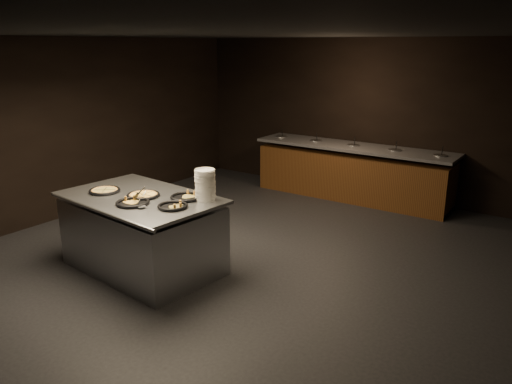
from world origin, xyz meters
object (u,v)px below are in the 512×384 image
serving_counter (143,234)px  pan_veggie_whole (105,191)px  pan_cheese_whole (143,195)px  plate_stack (205,185)px

serving_counter → pan_veggie_whole: 0.74m
serving_counter → pan_veggie_whole: (-0.51, -0.13, 0.53)m
serving_counter → pan_cheese_whole: size_ratio=5.24×
serving_counter → pan_veggie_whole: size_ratio=5.45×
plate_stack → pan_veggie_whole: bearing=-159.4°
plate_stack → pan_veggie_whole: size_ratio=0.96×
plate_stack → serving_counter: bearing=-155.3°
plate_stack → pan_veggie_whole: (-1.28, -0.48, -0.17)m
serving_counter → plate_stack: (0.77, 0.35, 0.69)m
serving_counter → plate_stack: size_ratio=5.67×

